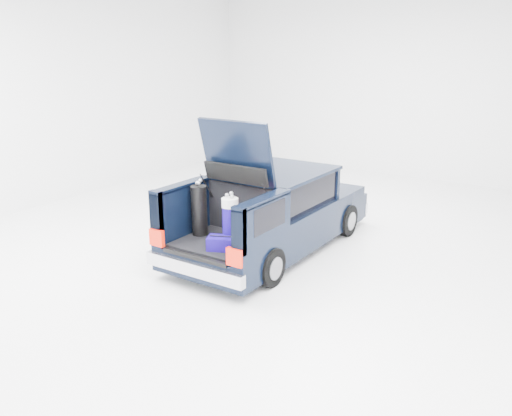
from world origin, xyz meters
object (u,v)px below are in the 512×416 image
Objects in this scene: red_suitcase at (258,223)px; blue_duffel at (222,243)px; car at (275,213)px; blue_golf_bag at (230,221)px; black_golf_bag at (199,210)px.

red_suitcase is 0.71m from blue_duffel.
red_suitcase is at bearing -69.78° from car.
blue_duffel is at bearing -124.28° from red_suitcase.
car reaches higher than blue_golf_bag.
blue_golf_bag is 0.36m from blue_duffel.
car is at bearing 58.83° from black_golf_bag.
car is 1.63m from black_golf_bag.
blue_duffel is at bearing -105.94° from blue_golf_bag.
blue_golf_bag reaches higher than blue_duffel.
black_golf_bag is at bearing 155.68° from blue_golf_bag.
blue_duffel is (-0.01, -0.22, -0.29)m from blue_golf_bag.
blue_duffel is at bearing -39.27° from black_golf_bag.
black_golf_bag is at bearing 129.89° from blue_duffel.
red_suitcase is at bearing 46.39° from blue_golf_bag.
red_suitcase is 0.74× the size of blue_golf_bag.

